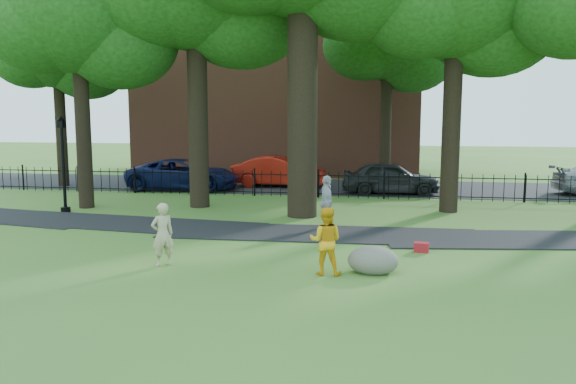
% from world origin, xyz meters
% --- Properties ---
extents(ground, '(120.00, 120.00, 0.00)m').
position_xyz_m(ground, '(0.00, 0.00, 0.00)').
color(ground, '#3A6C25').
rests_on(ground, ground).
extents(footpath, '(36.07, 3.85, 0.03)m').
position_xyz_m(footpath, '(1.00, 3.90, 0.00)').
color(footpath, black).
rests_on(footpath, ground).
extents(street, '(80.00, 7.00, 0.02)m').
position_xyz_m(street, '(0.00, 16.00, 0.00)').
color(street, black).
rests_on(street, ground).
extents(iron_fence, '(44.00, 0.04, 1.20)m').
position_xyz_m(iron_fence, '(0.00, 12.00, 0.60)').
color(iron_fence, black).
rests_on(iron_fence, ground).
extents(brick_building, '(18.00, 8.00, 12.00)m').
position_xyz_m(brick_building, '(-4.00, 24.00, 6.00)').
color(brick_building, brown).
rests_on(brick_building, ground).
extents(woman, '(0.68, 0.67, 1.59)m').
position_xyz_m(woman, '(-2.40, -0.52, 0.80)').
color(woman, tan).
rests_on(woman, ground).
extents(man, '(0.81, 0.64, 1.61)m').
position_xyz_m(man, '(1.69, -0.61, 0.81)').
color(man, '#EEA414').
rests_on(man, ground).
extents(pedestrian, '(0.55, 1.09, 1.78)m').
position_xyz_m(pedestrian, '(1.14, 4.75, 0.89)').
color(pedestrian, '#B0B0B5').
rests_on(pedestrian, ground).
extents(boulder, '(1.32, 1.07, 0.71)m').
position_xyz_m(boulder, '(2.79, -0.27, 0.35)').
color(boulder, '#676056').
rests_on(boulder, ground).
extents(lamppost, '(0.37, 0.37, 3.71)m').
position_xyz_m(lamppost, '(-9.22, 6.31, 1.82)').
color(lamppost, black).
rests_on(lamppost, ground).
extents(backpack, '(0.36, 0.23, 0.27)m').
position_xyz_m(backpack, '(2.83, -0.15, 0.13)').
color(backpack, black).
rests_on(backpack, ground).
extents(red_bag, '(0.42, 0.29, 0.27)m').
position_xyz_m(red_bag, '(4.06, 2.01, 0.14)').
color(red_bag, maroon).
rests_on(red_bag, ground).
extents(red_sedan, '(4.92, 1.73, 1.62)m').
position_xyz_m(red_sedan, '(-2.48, 15.50, 0.81)').
color(red_sedan, '#A8170C').
rests_on(red_sedan, ground).
extents(navy_van, '(5.70, 2.78, 1.56)m').
position_xyz_m(navy_van, '(-7.06, 13.53, 0.78)').
color(navy_van, '#0C143F').
rests_on(navy_van, ground).
extents(grey_car, '(4.72, 2.15, 1.57)m').
position_xyz_m(grey_car, '(3.29, 13.70, 0.79)').
color(grey_car, '#232326').
rests_on(grey_car, ground).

